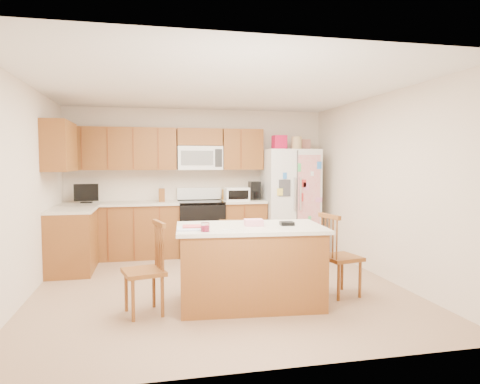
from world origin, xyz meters
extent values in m
plane|color=#9D7853|center=(0.00, 0.00, 0.00)|extent=(4.50, 4.50, 0.00)
cube|color=beige|center=(0.00, 2.25, 1.25)|extent=(4.50, 0.10, 2.50)
cube|color=beige|center=(0.00, -2.25, 1.25)|extent=(4.50, 0.10, 2.50)
cube|color=beige|center=(-2.25, 0.00, 1.25)|extent=(0.10, 4.50, 2.50)
cube|color=beige|center=(2.25, 0.00, 1.25)|extent=(0.10, 4.50, 2.50)
cube|color=white|center=(0.00, 0.00, 2.50)|extent=(4.50, 4.50, 0.04)
cube|color=brown|center=(-1.31, 1.95, 0.44)|extent=(1.87, 0.60, 0.88)
cube|color=brown|center=(0.74, 1.95, 0.44)|extent=(0.72, 0.60, 0.88)
cube|color=brown|center=(-1.95, 1.17, 0.44)|extent=(0.60, 0.95, 0.88)
cube|color=beige|center=(-1.31, 1.94, 0.90)|extent=(1.87, 0.64, 0.04)
cube|color=beige|center=(0.74, 1.94, 0.90)|extent=(0.72, 0.64, 0.04)
cube|color=beige|center=(-1.94, 1.17, 0.90)|extent=(0.64, 0.95, 0.04)
cube|color=brown|center=(-1.32, 2.08, 1.80)|extent=(1.85, 0.33, 0.70)
cube|color=brown|center=(0.75, 2.08, 1.80)|extent=(0.70, 0.33, 0.70)
cube|color=brown|center=(0.00, 2.08, 2.00)|extent=(0.76, 0.33, 0.29)
cube|color=brown|center=(-2.08, 1.17, 1.80)|extent=(0.33, 0.95, 0.70)
cube|color=maroon|center=(-1.90, 1.92, 1.80)|extent=(0.02, 0.01, 0.66)
cube|color=maroon|center=(-1.90, 1.65, 0.44)|extent=(0.02, 0.01, 0.84)
cube|color=maroon|center=(-1.50, 1.92, 1.80)|extent=(0.02, 0.01, 0.66)
cube|color=maroon|center=(-1.50, 1.65, 0.44)|extent=(0.02, 0.01, 0.84)
cube|color=maroon|center=(-1.10, 1.92, 1.80)|extent=(0.02, 0.01, 0.66)
cube|color=maroon|center=(-1.10, 1.65, 0.44)|extent=(0.02, 0.01, 0.84)
cube|color=maroon|center=(-0.70, 1.92, 1.80)|extent=(0.01, 0.01, 0.66)
cube|color=maroon|center=(-0.70, 1.65, 0.44)|extent=(0.01, 0.01, 0.84)
cube|color=maroon|center=(0.70, 1.92, 1.80)|extent=(0.01, 0.01, 0.66)
cube|color=maroon|center=(0.70, 1.65, 0.44)|extent=(0.01, 0.01, 0.84)
cube|color=white|center=(0.00, 2.06, 1.65)|extent=(0.76, 0.38, 0.40)
cube|color=slate|center=(-0.06, 1.86, 1.65)|extent=(0.54, 0.01, 0.24)
cube|color=#262626|center=(0.30, 1.86, 1.65)|extent=(0.12, 0.01, 0.30)
cube|color=brown|center=(-0.65, 1.95, 1.03)|extent=(0.10, 0.14, 0.22)
cube|color=black|center=(-1.85, 1.97, 0.93)|extent=(0.18, 0.12, 0.02)
cube|color=black|center=(-1.85, 1.97, 1.09)|extent=(0.38, 0.03, 0.28)
cube|color=orange|center=(0.58, 2.03, 1.01)|extent=(0.35, 0.22, 0.18)
cube|color=white|center=(0.60, 1.80, 1.04)|extent=(0.40, 0.28, 0.23)
cube|color=black|center=(0.60, 1.66, 1.04)|extent=(0.34, 0.01, 0.15)
cube|color=black|center=(0.96, 2.00, 1.08)|extent=(0.18, 0.22, 0.32)
cylinder|color=black|center=(0.96, 1.93, 1.01)|extent=(0.12, 0.12, 0.12)
cube|color=black|center=(0.00, 1.93, 0.44)|extent=(0.76, 0.64, 0.88)
cube|color=black|center=(0.00, 1.60, 0.42)|extent=(0.68, 0.01, 0.42)
cube|color=black|center=(0.00, 1.93, 0.91)|extent=(0.76, 0.64, 0.03)
cube|color=white|center=(0.00, 2.19, 1.03)|extent=(0.76, 0.10, 0.20)
cube|color=white|center=(1.57, 1.88, 0.90)|extent=(0.90, 0.75, 1.80)
cube|color=#4C4C4C|center=(1.57, 1.49, 0.90)|extent=(0.02, 0.01, 1.75)
cube|color=silver|center=(1.52, 1.47, 1.05)|extent=(0.02, 0.03, 0.55)
cube|color=silver|center=(1.62, 1.47, 1.05)|extent=(0.02, 0.03, 0.55)
cube|color=#3F3F44|center=(1.35, 1.49, 1.15)|extent=(0.20, 0.01, 0.28)
cube|color=#D84C59|center=(1.77, 1.49, 1.05)|extent=(0.42, 0.01, 1.30)
cube|color=#C9103C|center=(1.37, 1.88, 1.92)|extent=(0.22, 0.22, 0.24)
cylinder|color=tan|center=(1.67, 1.82, 1.91)|extent=(0.18, 0.18, 0.22)
cube|color=#A26356|center=(1.85, 1.96, 1.89)|extent=(0.18, 0.20, 0.18)
cube|color=brown|center=(0.23, -0.74, 0.42)|extent=(1.59, 0.98, 0.84)
cube|color=beige|center=(0.23, -0.74, 0.86)|extent=(1.67, 1.06, 0.04)
cylinder|color=#C9103C|center=(-0.31, -1.01, 0.91)|extent=(0.08, 0.08, 0.06)
cylinder|color=white|center=(-0.31, -1.01, 0.92)|extent=(0.09, 0.09, 0.09)
cube|color=#FC9FBD|center=(0.27, -0.72, 0.91)|extent=(0.21, 0.17, 0.07)
cube|color=black|center=(0.64, -0.78, 0.90)|extent=(0.16, 0.13, 0.04)
cube|color=white|center=(-0.43, -0.85, 0.89)|extent=(0.32, 0.26, 0.01)
cube|color=#D84C4C|center=(-0.39, -0.77, 0.90)|extent=(0.28, 0.22, 0.01)
cylinder|color=white|center=(-0.06, -0.98, 0.88)|extent=(0.14, 0.04, 0.01)
cube|color=brown|center=(-0.93, -0.82, 0.44)|extent=(0.48, 0.50, 0.04)
cylinder|color=brown|center=(-1.11, -0.69, 0.21)|extent=(0.04, 0.04, 0.42)
cylinder|color=brown|center=(-1.03, -1.02, 0.21)|extent=(0.04, 0.04, 0.42)
cylinder|color=brown|center=(-0.82, -0.62, 0.21)|extent=(0.04, 0.04, 0.42)
cylinder|color=brown|center=(-0.74, -0.95, 0.21)|extent=(0.04, 0.04, 0.42)
cylinder|color=brown|center=(-0.80, -0.63, 0.70)|extent=(0.02, 0.02, 0.47)
cylinder|color=brown|center=(-0.78, -0.71, 0.70)|extent=(0.02, 0.02, 0.47)
cylinder|color=brown|center=(-0.76, -0.78, 0.70)|extent=(0.02, 0.02, 0.47)
cylinder|color=brown|center=(-0.74, -0.85, 0.70)|extent=(0.02, 0.02, 0.47)
cylinder|color=brown|center=(-0.73, -0.92, 0.70)|extent=(0.02, 0.02, 0.47)
cube|color=brown|center=(-0.76, -0.78, 0.94)|extent=(0.13, 0.39, 0.05)
cube|color=brown|center=(0.17, -0.06, 0.41)|extent=(0.42, 0.41, 0.04)
cylinder|color=brown|center=(0.34, 0.05, 0.19)|extent=(0.03, 0.03, 0.39)
cylinder|color=brown|center=(0.03, 0.09, 0.19)|extent=(0.03, 0.03, 0.39)
cylinder|color=brown|center=(0.30, -0.22, 0.19)|extent=(0.03, 0.03, 0.39)
cylinder|color=brown|center=(0.00, -0.18, 0.19)|extent=(0.03, 0.03, 0.39)
cylinder|color=brown|center=(0.28, -0.23, 0.64)|extent=(0.02, 0.02, 0.43)
cylinder|color=brown|center=(0.22, -0.22, 0.64)|extent=(0.02, 0.02, 0.43)
cylinder|color=brown|center=(0.15, -0.22, 0.64)|extent=(0.02, 0.02, 0.43)
cylinder|color=brown|center=(0.08, -0.21, 0.64)|extent=(0.02, 0.02, 0.43)
cylinder|color=brown|center=(0.02, -0.20, 0.64)|extent=(0.02, 0.02, 0.43)
cube|color=brown|center=(0.15, -0.22, 0.86)|extent=(0.36, 0.08, 0.05)
cube|color=brown|center=(1.35, -0.65, 0.45)|extent=(0.47, 0.49, 0.05)
cylinder|color=brown|center=(1.53, -0.79, 0.22)|extent=(0.04, 0.04, 0.43)
cylinder|color=brown|center=(1.47, -0.46, 0.22)|extent=(0.04, 0.04, 0.43)
cylinder|color=brown|center=(1.24, -0.85, 0.22)|extent=(0.04, 0.04, 0.43)
cylinder|color=brown|center=(1.17, -0.51, 0.22)|extent=(0.04, 0.04, 0.43)
cylinder|color=brown|center=(1.21, -0.83, 0.71)|extent=(0.02, 0.02, 0.48)
cylinder|color=brown|center=(1.20, -0.76, 0.71)|extent=(0.02, 0.02, 0.48)
cylinder|color=brown|center=(1.18, -0.68, 0.71)|extent=(0.02, 0.02, 0.48)
cylinder|color=brown|center=(1.17, -0.61, 0.71)|extent=(0.02, 0.02, 0.48)
cylinder|color=brown|center=(1.16, -0.54, 0.71)|extent=(0.02, 0.02, 0.48)
cube|color=brown|center=(1.18, -0.68, 0.95)|extent=(0.12, 0.40, 0.05)
camera|label=1|loc=(-0.86, -5.28, 1.58)|focal=32.00mm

